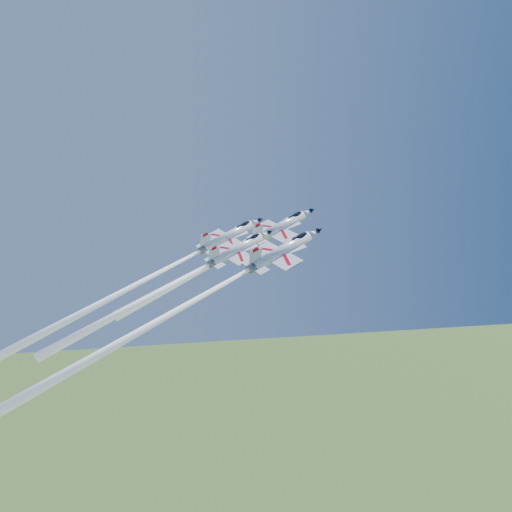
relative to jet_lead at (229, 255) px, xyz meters
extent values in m
cylinder|color=white|center=(10.55, 3.65, 4.57)|extent=(5.36, 6.44, 11.46)
cone|color=white|center=(16.53, 5.72, 7.17)|extent=(2.90, 2.95, 3.03)
cone|color=black|center=(17.92, 6.20, 7.78)|extent=(1.46, 1.48, 1.52)
cone|color=slate|center=(5.03, 1.74, 2.17)|extent=(2.63, 2.55, 2.09)
ellipsoid|color=black|center=(14.25, 4.74, 6.86)|extent=(3.11, 2.13, 2.14)
cube|color=black|center=(12.92, 4.21, 6.52)|extent=(1.07, 0.58, 0.70)
cube|color=white|center=(9.60, 3.39, 3.92)|extent=(7.11, 9.45, 3.82)
cube|color=white|center=(12.04, 5.45, 5.54)|extent=(3.23, 2.07, 1.56)
cube|color=white|center=(13.03, 3.33, 4.95)|extent=(3.23, 2.07, 1.56)
cube|color=white|center=(5.86, 2.05, 2.44)|extent=(3.76, 5.16, 2.06)
cube|color=white|center=(5.69, 1.55, 3.96)|extent=(2.83, 1.89, 3.49)
cube|color=red|center=(5.61, 1.16, 5.24)|extent=(1.22, 0.70, 0.95)
cube|color=black|center=(10.78, 3.98, 3.78)|extent=(8.67, 3.42, 3.89)
sphere|color=white|center=(4.82, 1.67, 2.08)|extent=(1.01, 1.02, 0.99)
cone|color=white|center=(-7.71, -2.66, -3.36)|extent=(9.77, 12.79, 26.99)
cylinder|color=white|center=(1.18, 7.85, 2.63)|extent=(5.23, 6.28, 11.18)
cone|color=white|center=(7.01, 9.87, 5.16)|extent=(2.83, 2.87, 2.96)
cone|color=black|center=(8.37, 10.34, 5.75)|extent=(1.43, 1.45, 1.49)
cone|color=slate|center=(-4.21, 5.99, 0.29)|extent=(2.56, 2.49, 2.04)
ellipsoid|color=black|center=(4.79, 8.92, 4.86)|extent=(3.03, 2.08, 2.09)
cube|color=black|center=(3.49, 8.40, 4.53)|extent=(1.05, 0.57, 0.69)
cube|color=white|center=(0.25, 7.60, 1.99)|extent=(6.94, 9.22, 3.73)
cube|color=white|center=(2.63, 9.61, 3.57)|extent=(3.16, 2.02, 1.53)
cube|color=white|center=(3.60, 7.54, 2.99)|extent=(3.16, 2.02, 1.53)
cube|color=white|center=(-3.40, 6.30, 0.54)|extent=(3.67, 5.03, 2.01)
cube|color=white|center=(-3.56, 5.81, 2.03)|extent=(2.76, 1.84, 3.41)
cube|color=red|center=(-3.64, 5.42, 3.27)|extent=(1.19, 0.68, 0.93)
cube|color=black|center=(1.40, 8.17, 1.86)|extent=(8.46, 3.34, 3.80)
sphere|color=white|center=(-4.41, 5.92, 0.20)|extent=(0.99, 0.99, 0.97)
cone|color=white|center=(-24.90, -1.16, -8.71)|extent=(14.45, 19.48, 43.21)
cylinder|color=white|center=(8.08, -7.19, 1.33)|extent=(5.67, 6.82, 12.14)
cone|color=white|center=(14.42, -5.00, 4.09)|extent=(3.07, 3.12, 3.21)
cone|color=black|center=(15.89, -4.49, 4.73)|extent=(1.55, 1.57, 1.61)
cone|color=slate|center=(2.24, -9.21, -1.21)|extent=(2.78, 2.70, 2.21)
ellipsoid|color=black|center=(12.00, -6.03, 3.76)|extent=(3.29, 2.25, 2.27)
cube|color=black|center=(10.60, -6.59, 3.40)|extent=(1.14, 0.61, 0.74)
cube|color=white|center=(7.08, -7.46, 0.64)|extent=(7.53, 10.01, 4.05)
cube|color=white|center=(9.67, -5.28, 2.36)|extent=(3.43, 2.19, 1.66)
cube|color=white|center=(10.71, -7.52, 1.73)|extent=(3.43, 2.19, 1.66)
cube|color=white|center=(3.11, -8.88, -0.93)|extent=(3.98, 5.47, 2.18)
cube|color=white|center=(2.94, -9.41, 0.69)|extent=(3.00, 2.00, 3.70)
cube|color=red|center=(2.85, -9.82, 2.04)|extent=(1.29, 0.74, 1.01)
cube|color=black|center=(8.33, -6.84, 0.50)|extent=(9.18, 3.62, 4.12)
sphere|color=white|center=(2.02, -9.28, -1.30)|extent=(1.07, 1.08, 1.05)
cone|color=white|center=(-20.68, -17.13, -11.17)|extent=(15.96, 21.52, 47.82)
cylinder|color=white|center=(1.29, -1.44, 1.12)|extent=(4.95, 5.95, 10.58)
cone|color=white|center=(6.81, 0.47, 3.52)|extent=(2.68, 2.72, 2.80)
cone|color=black|center=(8.09, 0.92, 4.08)|extent=(1.35, 1.37, 1.41)
cone|color=slate|center=(-3.81, -3.20, -1.09)|extent=(2.43, 2.36, 1.93)
ellipsoid|color=black|center=(4.70, -0.43, 3.23)|extent=(2.87, 1.97, 1.98)
cube|color=black|center=(3.48, -0.92, 2.92)|extent=(0.99, 0.54, 0.65)
cube|color=white|center=(0.41, -1.68, 0.52)|extent=(6.57, 8.73, 3.53)
cube|color=white|center=(2.67, 0.22, 2.01)|extent=(2.99, 1.91, 1.44)
cube|color=white|center=(3.58, -1.73, 1.47)|extent=(2.99, 1.91, 1.44)
cube|color=white|center=(-3.05, -2.91, -0.85)|extent=(3.47, 4.77, 1.90)
cube|color=white|center=(-3.20, -3.37, 0.56)|extent=(2.61, 1.74, 3.22)
cube|color=red|center=(-3.28, -3.74, 1.73)|extent=(1.13, 0.64, 0.88)
cube|color=black|center=(1.50, -1.14, 0.39)|extent=(8.01, 3.16, 3.60)
sphere|color=white|center=(-4.01, -3.27, -1.18)|extent=(0.93, 0.94, 0.92)
cone|color=white|center=(-17.94, -8.09, -7.24)|extent=(10.43, 13.81, 29.76)
camera|label=1|loc=(-17.02, -102.01, 13.43)|focal=40.00mm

